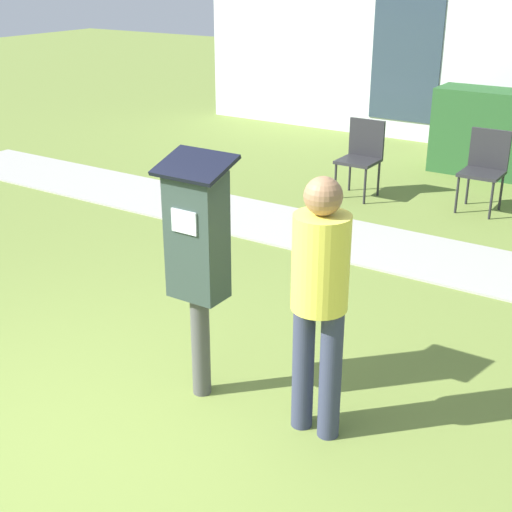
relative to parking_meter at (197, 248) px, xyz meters
The scene contains 7 objects.
ground_plane 1.40m from the parking_meter, 108.44° to the right, with size 40.00×40.00×0.00m, color olive.
sidewalk 3.17m from the parking_meter, 95.78° to the left, with size 12.00×1.10×0.02m.
building_facade 7.57m from the parking_meter, 92.30° to the left, with size 10.00×0.26×3.20m.
parking_meter is the anchor object (origin of this frame).
person_standing 0.82m from the parking_meter, ahead, with size 0.32×0.32×1.58m.
outdoor_chair_left 4.57m from the parking_meter, 102.44° to the left, with size 0.44×0.44×0.90m.
outdoor_chair_middle 4.74m from the parking_meter, 85.17° to the left, with size 0.44×0.44×0.90m.
Camera 1 is at (2.77, -2.22, 2.62)m, focal length 50.00 mm.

